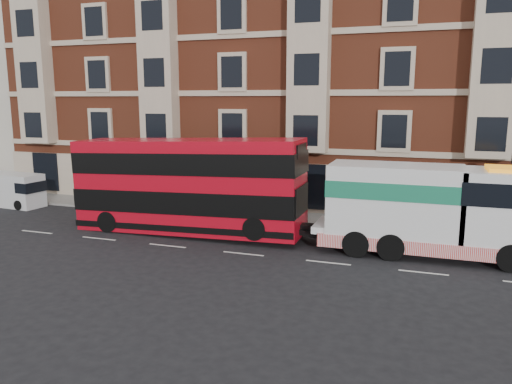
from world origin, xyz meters
TOP-DOWN VIEW (x-y plane):
  - ground at (0.00, 0.00)m, footprint 120.00×120.00m
  - sidewalk at (0.00, 7.50)m, footprint 90.00×3.00m
  - victorian_terrace at (0.50, 15.00)m, footprint 45.00×12.00m
  - lamp_post_west at (-6.00, 6.20)m, footprint 0.35×0.15m
  - double_decker_bus at (-4.10, 2.54)m, footprint 12.45×2.86m
  - tow_truck at (7.96, 2.54)m, footprint 9.97×2.95m
  - box_van at (-18.42, 5.00)m, footprint 4.40×2.16m
  - pedestrian at (-11.09, 7.05)m, footprint 0.79×0.75m

SIDE VIEW (x-z plane):
  - ground at x=0.00m, z-range 0.00..0.00m
  - sidewalk at x=0.00m, z-range 0.00..0.15m
  - pedestrian at x=-11.09m, z-range 0.15..1.98m
  - box_van at x=-18.42m, z-range -0.02..2.20m
  - tow_truck at x=7.96m, z-range 0.13..4.28m
  - double_decker_bus at x=-4.10m, z-range 0.15..5.19m
  - lamp_post_west at x=-6.00m, z-range 0.50..4.85m
  - victorian_terrace at x=0.50m, z-range -0.13..20.27m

